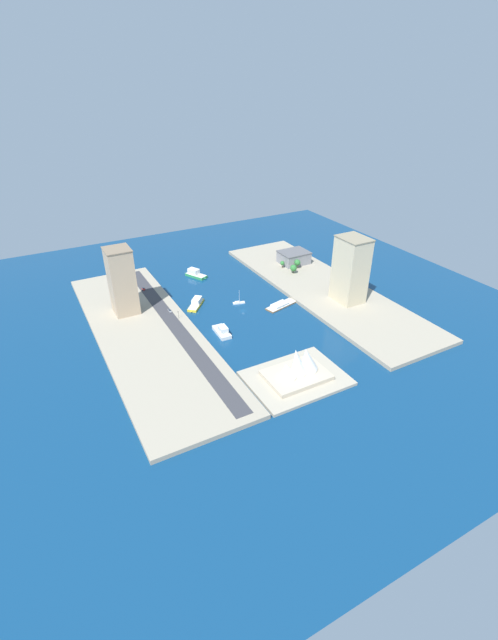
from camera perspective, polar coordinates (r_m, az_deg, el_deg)
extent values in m
plane|color=navy|center=(354.96, -0.78, 1.23)|extent=(440.00, 440.00, 0.00)
cube|color=#9E937F|center=(394.23, 9.70, 4.12)|extent=(70.00, 240.00, 3.05)
cube|color=#9E937F|center=(329.59, -13.32, -1.81)|extent=(70.00, 240.00, 3.05)
cube|color=#A89E89|center=(279.30, 6.22, -7.67)|extent=(61.50, 46.50, 2.00)
cube|color=#38383D|center=(333.67, -9.80, -0.66)|extent=(11.06, 228.00, 0.15)
cube|color=#2D8C4C|center=(418.28, -6.98, 5.85)|extent=(17.00, 22.74, 2.43)
cone|color=#2D8C4C|center=(411.42, -5.80, 5.50)|extent=(2.93, 2.93, 2.18)
cube|color=white|center=(418.69, -7.33, 6.40)|extent=(10.29, 12.11, 4.88)
cube|color=beige|center=(417.77, -6.99, 6.01)|extent=(16.32, 21.83, 0.10)
cube|color=brown|center=(363.14, 4.31, 1.95)|extent=(31.18, 15.93, 1.12)
cone|color=brown|center=(373.20, 5.94, 2.69)|extent=(1.22, 1.22, 1.01)
cube|color=white|center=(361.01, 4.08, 2.05)|extent=(16.29, 11.00, 1.95)
cube|color=beige|center=(362.86, 4.32, 2.03)|extent=(29.93, 15.30, 0.10)
cube|color=silver|center=(323.93, -3.62, -1.60)|extent=(9.01, 20.08, 2.82)
cone|color=silver|center=(332.41, -4.33, -0.74)|extent=(2.66, 2.66, 2.54)
cube|color=white|center=(319.70, -3.45, -1.25)|extent=(5.77, 8.82, 4.89)
cube|color=beige|center=(323.17, -3.63, -1.38)|extent=(8.65, 19.28, 0.10)
cube|color=yellow|center=(364.11, -7.03, 1.97)|extent=(20.30, 21.78, 2.16)
cone|color=yellow|center=(354.48, -7.62, 1.10)|extent=(2.75, 2.75, 1.95)
cube|color=white|center=(365.30, -6.90, 2.62)|extent=(11.59, 12.02, 3.91)
cube|color=beige|center=(363.59, -7.04, 2.13)|extent=(19.49, 20.90, 0.10)
cube|color=white|center=(366.11, -1.35, 2.28)|extent=(10.46, 5.10, 1.15)
cone|color=white|center=(367.25, -0.54, 2.38)|extent=(1.24, 1.24, 1.03)
cube|color=white|center=(365.33, -1.57, 2.40)|extent=(4.14, 3.13, 0.96)
cube|color=beige|center=(365.82, -1.35, 2.37)|extent=(10.04, 4.90, 0.10)
cylinder|color=silver|center=(363.32, -1.29, 3.17)|extent=(0.24, 0.24, 11.45)
cube|color=gray|center=(439.60, 5.94, 8.19)|extent=(27.17, 22.27, 11.16)
cube|color=#59595C|center=(437.42, 5.98, 8.92)|extent=(28.26, 23.16, 0.80)
cube|color=#C6B793|center=(363.97, 13.24, 6.42)|extent=(19.99, 24.89, 53.93)
cube|color=gray|center=(354.28, 13.76, 10.47)|extent=(20.79, 25.88, 0.80)
cube|color=tan|center=(349.95, -16.43, 4.86)|extent=(18.44, 19.83, 52.51)
cube|color=#7C6B55|center=(340.04, -17.08, 8.93)|extent=(19.17, 20.63, 0.80)
cylinder|color=black|center=(392.86, -13.57, 3.91)|extent=(0.27, 0.65, 0.64)
cylinder|color=black|center=(392.46, -13.81, 3.85)|extent=(0.27, 0.65, 0.64)
cylinder|color=black|center=(395.61, -13.72, 4.08)|extent=(0.27, 0.65, 0.64)
cylinder|color=black|center=(395.21, -13.95, 4.02)|extent=(0.27, 0.65, 0.64)
cube|color=red|center=(393.89, -13.77, 4.01)|extent=(2.04, 4.55, 0.89)
cube|color=#262D38|center=(393.77, -13.79, 4.12)|extent=(1.75, 2.57, 0.59)
cylinder|color=black|center=(354.08, -10.64, 1.24)|extent=(0.25, 0.64, 0.64)
cylinder|color=black|center=(354.49, -10.40, 1.30)|extent=(0.25, 0.64, 0.64)
cylinder|color=black|center=(351.19, -10.45, 1.01)|extent=(0.25, 0.64, 0.64)
cylinder|color=black|center=(351.60, -10.21, 1.07)|extent=(0.25, 0.64, 0.64)
cube|color=#B7B7BC|center=(352.69, -10.43, 1.20)|extent=(1.83, 4.91, 0.83)
cube|color=#262D38|center=(352.14, -10.43, 1.29)|extent=(1.60, 2.75, 0.60)
cylinder|color=black|center=(340.78, -9.30, 0.60)|extent=(0.18, 0.18, 5.50)
cube|color=black|center=(339.22, -9.34, 1.08)|extent=(0.36, 0.36, 1.00)
sphere|color=red|center=(339.05, -9.35, 1.13)|extent=(0.24, 0.24, 0.24)
sphere|color=yellow|center=(339.22, -9.34, 1.08)|extent=(0.24, 0.24, 0.24)
sphere|color=green|center=(339.39, -9.34, 1.03)|extent=(0.24, 0.24, 0.24)
cube|color=#BCAD93|center=(277.79, 6.25, -7.26)|extent=(39.32, 28.23, 3.00)
cone|color=white|center=(275.65, 7.68, -5.12)|extent=(15.00, 11.77, 19.07)
cone|color=white|center=(271.40, 6.37, -5.44)|extent=(13.43, 10.32, 20.18)
cone|color=white|center=(270.28, 4.99, -6.62)|extent=(13.40, 11.62, 12.38)
cylinder|color=brown|center=(427.64, 4.40, 7.08)|extent=(0.50, 0.50, 3.62)
sphere|color=#2D7233|center=(426.31, 4.42, 7.51)|extent=(4.13, 4.13, 4.13)
cylinder|color=brown|center=(428.60, 6.37, 7.03)|extent=(0.50, 0.50, 3.61)
sphere|color=#2D7233|center=(427.00, 6.41, 7.55)|extent=(5.92, 5.92, 5.92)
cylinder|color=brown|center=(416.94, 5.87, 6.34)|extent=(0.50, 0.50, 2.99)
sphere|color=#2D7233|center=(415.34, 5.90, 6.85)|extent=(6.40, 6.40, 6.40)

